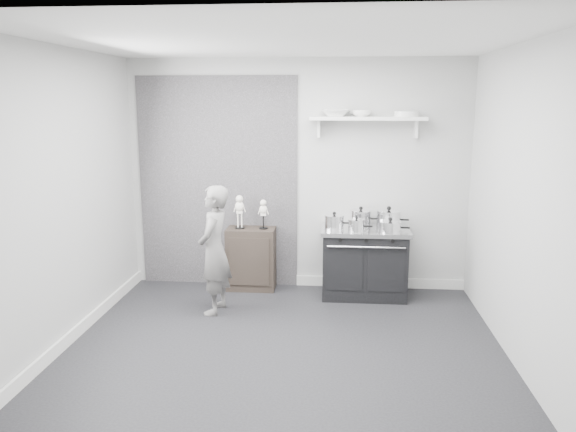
% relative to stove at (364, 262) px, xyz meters
% --- Properties ---
extents(ground, '(4.00, 4.00, 0.00)m').
position_rel_stove_xyz_m(ground, '(-0.80, -1.48, -0.40)').
color(ground, black).
rests_on(ground, ground).
extents(room_shell, '(4.02, 3.62, 2.71)m').
position_rel_stove_xyz_m(room_shell, '(-0.88, -1.33, 1.24)').
color(room_shell, '#A7A7A5').
rests_on(room_shell, ground).
extents(wall_shelf, '(1.30, 0.26, 0.24)m').
position_rel_stove_xyz_m(wall_shelf, '(0.00, 0.20, 1.61)').
color(wall_shelf, silver).
rests_on(wall_shelf, room_shell).
extents(stove, '(1.00, 0.62, 0.80)m').
position_rel_stove_xyz_m(stove, '(0.00, 0.00, 0.00)').
color(stove, black).
rests_on(stove, ground).
extents(side_cabinet, '(0.57, 0.33, 0.74)m').
position_rel_stove_xyz_m(side_cabinet, '(-1.33, 0.13, -0.03)').
color(side_cabinet, black).
rests_on(side_cabinet, ground).
extents(child, '(0.38, 0.53, 1.36)m').
position_rel_stove_xyz_m(child, '(-1.60, -0.65, 0.28)').
color(child, slate).
rests_on(child, ground).
extents(pot_front_left, '(0.31, 0.22, 0.20)m').
position_rel_stove_xyz_m(pot_front_left, '(-0.35, -0.07, 0.48)').
color(pot_front_left, white).
rests_on(pot_front_left, stove).
extents(pot_back_left, '(0.34, 0.25, 0.23)m').
position_rel_stove_xyz_m(pot_back_left, '(-0.05, 0.14, 0.49)').
color(pot_back_left, white).
rests_on(pot_back_left, stove).
extents(pot_back_right, '(0.37, 0.28, 0.24)m').
position_rel_stove_xyz_m(pot_back_right, '(0.27, 0.08, 0.49)').
color(pot_back_right, white).
rests_on(pot_back_right, stove).
extents(pot_front_right, '(0.34, 0.25, 0.17)m').
position_rel_stove_xyz_m(pot_front_right, '(0.26, -0.17, 0.46)').
color(pot_front_right, white).
rests_on(pot_front_right, stove).
extents(pot_front_center, '(0.27, 0.18, 0.17)m').
position_rel_stove_xyz_m(pot_front_center, '(-0.11, -0.18, 0.47)').
color(pot_front_center, white).
rests_on(pot_front_center, stove).
extents(skeleton_full, '(0.13, 0.08, 0.46)m').
position_rel_stove_xyz_m(skeleton_full, '(-1.46, 0.13, 0.56)').
color(skeleton_full, white).
rests_on(skeleton_full, side_cabinet).
extents(skeleton_torso, '(0.11, 0.07, 0.40)m').
position_rel_stove_xyz_m(skeleton_torso, '(-1.18, 0.13, 0.54)').
color(skeleton_torso, white).
rests_on(skeleton_torso, side_cabinet).
extents(bowl_large, '(0.31, 0.31, 0.08)m').
position_rel_stove_xyz_m(bowl_large, '(-0.36, 0.19, 1.68)').
color(bowl_large, white).
rests_on(bowl_large, wall_shelf).
extents(bowl_small, '(0.22, 0.22, 0.07)m').
position_rel_stove_xyz_m(bowl_small, '(-0.07, 0.19, 1.67)').
color(bowl_small, white).
rests_on(bowl_small, wall_shelf).
extents(plate_stack, '(0.27, 0.27, 0.06)m').
position_rel_stove_xyz_m(plate_stack, '(0.43, 0.19, 1.67)').
color(plate_stack, silver).
rests_on(plate_stack, wall_shelf).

